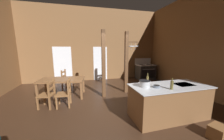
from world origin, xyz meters
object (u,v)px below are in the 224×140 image
(stove_range, at_px, (145,72))
(ladderback_chair_at_table_end, at_px, (65,93))
(ladderback_chair_by_post, at_px, (48,94))
(stockpot_on_counter, at_px, (145,84))
(bottle_tall_on_counter, at_px, (172,85))
(kitchen_island, at_px, (168,101))
(bottle_short_on_counter, at_px, (147,80))
(ladderback_chair_near_window, at_px, (67,80))
(mixing_bowl_on_counter, at_px, (157,86))
(step_stool, at_px, (218,131))
(dining_table, at_px, (62,81))

(stove_range, xyz_separation_m, ladderback_chair_at_table_end, (-4.50, -2.74, -0.03))
(ladderback_chair_by_post, xyz_separation_m, stockpot_on_counter, (2.73, -1.37, 0.56))
(stove_range, distance_m, stockpot_on_counter, 4.71)
(bottle_tall_on_counter, bearing_deg, kitchen_island, 56.71)
(bottle_short_on_counter, bearing_deg, ladderback_chair_near_window, 130.64)
(stove_range, bearing_deg, mixing_bowl_on_counter, -115.88)
(step_stool, bearing_deg, kitchen_island, 114.96)
(stove_range, distance_m, step_stool, 5.26)
(kitchen_island, height_order, stockpot_on_counter, stockpot_on_counter)
(bottle_tall_on_counter, bearing_deg, bottle_short_on_counter, 122.11)
(ladderback_chair_at_table_end, bearing_deg, ladderback_chair_near_window, 95.30)
(ladderback_chair_near_window, height_order, bottle_tall_on_counter, bottle_tall_on_counter)
(mixing_bowl_on_counter, bearing_deg, ladderback_chair_near_window, 128.43)
(ladderback_chair_near_window, distance_m, mixing_bowl_on_counter, 4.27)
(ladderback_chair_near_window, bearing_deg, bottle_tall_on_counter, -50.57)
(ladderback_chair_at_table_end, distance_m, bottle_tall_on_counter, 3.26)
(kitchen_island, bearing_deg, mixing_bowl_on_counter, -171.26)
(ladderback_chair_by_post, height_order, stockpot_on_counter, stockpot_on_counter)
(ladderback_chair_at_table_end, height_order, stockpot_on_counter, stockpot_on_counter)
(ladderback_chair_at_table_end, bearing_deg, step_stool, -35.19)
(step_stool, distance_m, stockpot_on_counter, 1.81)
(kitchen_island, distance_m, ladderback_chair_near_window, 4.49)
(ladderback_chair_by_post, bearing_deg, stove_range, 28.15)
(stockpot_on_counter, relative_size, mixing_bowl_on_counter, 2.06)
(kitchen_island, height_order, ladderback_chair_at_table_end, ladderback_chair_at_table_end)
(step_stool, bearing_deg, stove_range, 77.78)
(dining_table, relative_size, stockpot_on_counter, 4.97)
(stove_range, height_order, bottle_tall_on_counter, stove_range)
(step_stool, height_order, ladderback_chair_at_table_end, ladderback_chair_at_table_end)
(step_stool, xyz_separation_m, bottle_short_on_counter, (-1.00, 1.27, 0.87))
(dining_table, relative_size, bottle_short_on_counter, 5.77)
(step_stool, distance_m, ladderback_chair_near_window, 5.55)
(step_stool, relative_size, mixing_bowl_on_counter, 2.39)
(ladderback_chair_near_window, bearing_deg, stockpot_on_counter, -53.45)
(step_stool, height_order, dining_table, dining_table)
(kitchen_island, bearing_deg, stove_range, 69.10)
(dining_table, bearing_deg, bottle_tall_on_counter, -41.15)
(step_stool, height_order, ladderback_chair_by_post, ladderback_chair_by_post)
(stove_range, xyz_separation_m, step_stool, (-1.11, -5.13, -0.30))
(kitchen_island, xyz_separation_m, ladderback_chair_at_table_end, (-2.92, 1.39, -0.01))
(stockpot_on_counter, bearing_deg, bottle_tall_on_counter, -32.72)
(dining_table, bearing_deg, bottle_short_on_counter, -37.88)
(ladderback_chair_near_window, xyz_separation_m, bottle_short_on_counter, (2.56, -2.98, 0.60))
(stockpot_on_counter, bearing_deg, bottle_short_on_counter, 45.88)
(kitchen_island, relative_size, stockpot_on_counter, 6.07)
(kitchen_island, height_order, bottle_tall_on_counter, bottle_tall_on_counter)
(ladderback_chair_by_post, bearing_deg, dining_table, 69.50)
(ladderback_chair_by_post, bearing_deg, bottle_short_on_counter, -21.65)
(dining_table, xyz_separation_m, ladderback_chair_by_post, (-0.32, -0.86, -0.20))
(dining_table, relative_size, mixing_bowl_on_counter, 10.22)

